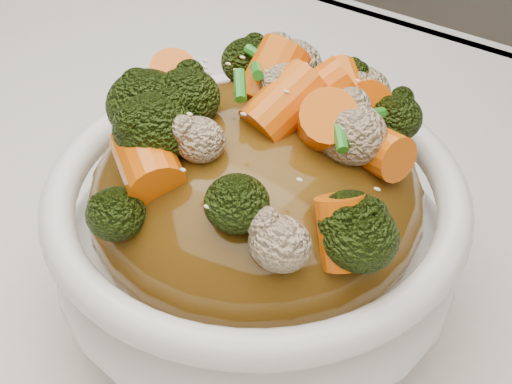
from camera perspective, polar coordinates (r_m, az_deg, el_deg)
The scene contains 8 objects.
tablecloth at distance 0.41m, azimuth -6.41°, elevation -12.75°, with size 1.20×0.80×0.04m, color silver.
bowl at distance 0.38m, azimuth 0.00°, elevation -3.65°, with size 0.21×0.21×0.08m, color white, non-canonical shape.
sauce_base at distance 0.36m, azimuth 0.00°, elevation -0.36°, with size 0.17×0.17×0.09m, color #57380E.
carrots at distance 0.33m, azimuth 0.00°, elevation 7.85°, with size 0.17×0.17×0.05m, color orange, non-canonical shape.
broccoli at distance 0.33m, azimuth 0.00°, elevation 7.70°, with size 0.17×0.17×0.04m, color black, non-canonical shape.
cauliflower at distance 0.33m, azimuth 0.00°, elevation 7.41°, with size 0.17×0.17×0.04m, color #CDB28C, non-canonical shape.
scallions at distance 0.33m, azimuth 0.00°, elevation 8.00°, with size 0.13×0.13×0.02m, color #227D1C, non-canonical shape.
sesame_seeds at distance 0.33m, azimuth 0.00°, elevation 8.00°, with size 0.15×0.15×0.01m, color beige, non-canonical shape.
Camera 1 is at (0.18, -0.17, 1.06)m, focal length 50.00 mm.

